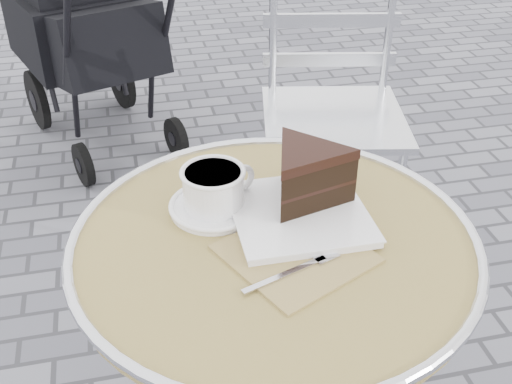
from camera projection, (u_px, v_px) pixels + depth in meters
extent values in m
cylinder|color=silver|center=(271.00, 380.00, 1.32)|extent=(0.07, 0.07, 0.67)
cylinder|color=tan|center=(274.00, 246.00, 1.12)|extent=(0.70, 0.70, 0.03)
torus|color=silver|center=(274.00, 240.00, 1.11)|extent=(0.72, 0.72, 0.02)
cylinder|color=white|center=(214.00, 207.00, 1.18)|extent=(0.16, 0.16, 0.01)
cylinder|color=white|center=(213.00, 189.00, 1.16)|extent=(0.15, 0.15, 0.07)
torus|color=white|center=(241.00, 178.00, 1.19)|extent=(0.06, 0.03, 0.06)
cylinder|color=beige|center=(213.00, 173.00, 1.14)|extent=(0.10, 0.10, 0.01)
cube|color=#9A7F54|center=(295.00, 253.00, 1.08)|extent=(0.28, 0.28, 0.00)
cube|color=white|center=(299.00, 215.00, 1.16)|extent=(0.24, 0.24, 0.01)
cylinder|color=silver|center=(276.00, 220.00, 1.99)|extent=(0.03, 0.03, 0.49)
cylinder|color=silver|center=(395.00, 218.00, 1.99)|extent=(0.03, 0.03, 0.49)
cylinder|color=silver|center=(271.00, 159.00, 2.30)|extent=(0.03, 0.03, 0.49)
cylinder|color=silver|center=(374.00, 158.00, 2.30)|extent=(0.03, 0.03, 0.49)
cube|color=silver|center=(334.00, 118.00, 2.00)|extent=(0.51, 0.51, 0.02)
cube|color=black|center=(93.00, 40.00, 2.66)|extent=(0.61, 0.76, 0.40)
cylinder|color=black|center=(84.00, 164.00, 2.57)|extent=(0.09, 0.18, 0.18)
cylinder|color=black|center=(176.00, 138.00, 2.75)|extent=(0.09, 0.18, 0.18)
cylinder|color=black|center=(37.00, 100.00, 2.96)|extent=(0.13, 0.27, 0.28)
cylinder|color=black|center=(121.00, 80.00, 3.14)|extent=(0.13, 0.27, 0.28)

